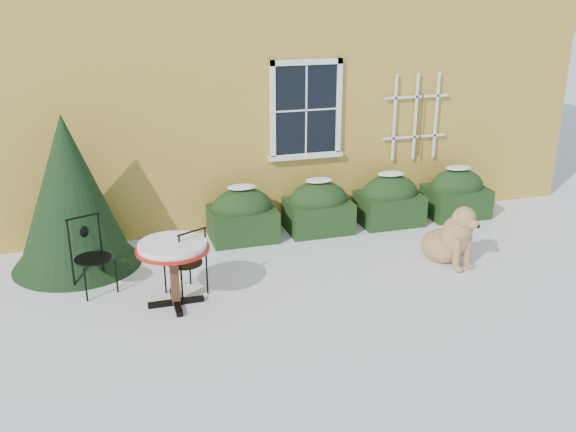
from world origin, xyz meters
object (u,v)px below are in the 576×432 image
object	(u,v)px
evergreen_shrub	(71,207)
dog	(451,239)
patio_chair_near	(187,262)
bistro_table	(173,253)
patio_chair_far	(91,255)

from	to	relation	value
evergreen_shrub	dog	size ratio (longest dim) A/B	2.07
patio_chair_near	bistro_table	bearing A→B (deg)	23.88
dog	patio_chair_far	bearing A→B (deg)	157.01
bistro_table	patio_chair_far	size ratio (longest dim) A/B	0.91
evergreen_shrub	dog	xyz separation A→B (m)	(5.29, -1.54, -0.52)
patio_chair_far	evergreen_shrub	bearing A→B (deg)	81.77
bistro_table	dog	distance (m)	4.09
bistro_table	dog	xyz separation A→B (m)	(4.07, 0.13, -0.33)
evergreen_shrub	patio_chair_far	size ratio (longest dim) A/B	2.20
evergreen_shrub	bistro_table	distance (m)	2.08
patio_chair_far	dog	distance (m)	5.11
evergreen_shrub	bistro_table	xyz separation A→B (m)	(1.22, -1.67, -0.19)
patio_chair_far	dog	xyz separation A→B (m)	(5.07, -0.61, -0.12)
evergreen_shrub	bistro_table	bearing A→B (deg)	-53.86
bistro_table	patio_chair_far	world-z (taller)	patio_chair_far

